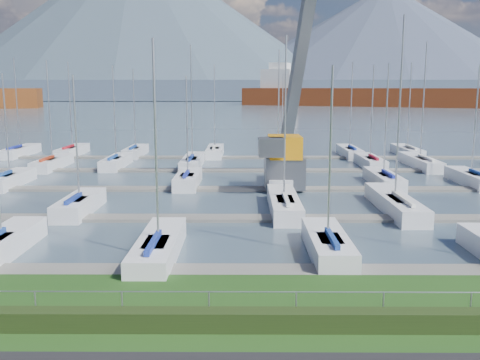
{
  "coord_description": "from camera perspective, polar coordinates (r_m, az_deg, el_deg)",
  "views": [
    {
      "loc": [
        0.17,
        -17.38,
        8.14
      ],
      "look_at": [
        0.0,
        12.0,
        3.0
      ],
      "focal_mm": 40.0,
      "sensor_mm": 36.0,
      "label": 1
    }
  ],
  "objects": [
    {
      "name": "water",
      "position": [
        277.51,
        0.31,
        8.17
      ],
      "size": [
        800.0,
        540.0,
        0.2
      ],
      "primitive_type": "cube",
      "color": "#455766"
    },
    {
      "name": "hedge",
      "position": [
        18.68,
        -0.23,
        -14.73
      ],
      "size": [
        80.0,
        0.7,
        0.7
      ],
      "primitive_type": "cube",
      "color": "#233312",
      "rests_on": "grass"
    },
    {
      "name": "fence",
      "position": [
        18.71,
        -0.22,
        -11.85
      ],
      "size": [
        80.0,
        0.04,
        0.04
      ],
      "primitive_type": "cylinder",
      "rotation": [
        0.0,
        1.57,
        0.0
      ],
      "color": "#9A9CA3",
      "rests_on": "grass"
    },
    {
      "name": "foothill",
      "position": [
        347.38,
        0.32,
        9.58
      ],
      "size": [
        900.0,
        80.0,
        12.0
      ],
      "primitive_type": "cube",
      "color": "#49576B",
      "rests_on": "water"
    },
    {
      "name": "mountains",
      "position": [
        423.82,
        1.36,
        15.14
      ],
      "size": [
        1190.0,
        360.0,
        115.0
      ],
      "color": "#475568",
      "rests_on": "water"
    },
    {
      "name": "docks",
      "position": [
        44.18,
        0.11,
        -0.98
      ],
      "size": [
        90.0,
        41.6,
        0.25
      ],
      "color": "slate",
      "rests_on": "water"
    },
    {
      "name": "crane",
      "position": [
        44.94,
        5.28,
        6.3
      ],
      "size": [
        5.54,
        13.21,
        22.35
      ],
      "rotation": [
        0.0,
        0.0,
        0.01
      ],
      "color": "#5A5C62",
      "rests_on": "water"
    },
    {
      "name": "cargo_ship_mid",
      "position": [
        244.3,
        11.28,
        8.66
      ],
      "size": [
        101.17,
        56.2,
        21.5
      ],
      "rotation": [
        0.0,
        0.0,
        -0.4
      ],
      "color": "maroon",
      "rests_on": "water"
    },
    {
      "name": "sailboat_fleet",
      "position": [
        46.53,
        -1.65,
        6.5
      ],
      "size": [
        74.23,
        49.22,
        13.29
      ],
      "color": "navy",
      "rests_on": "water"
    }
  ]
}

